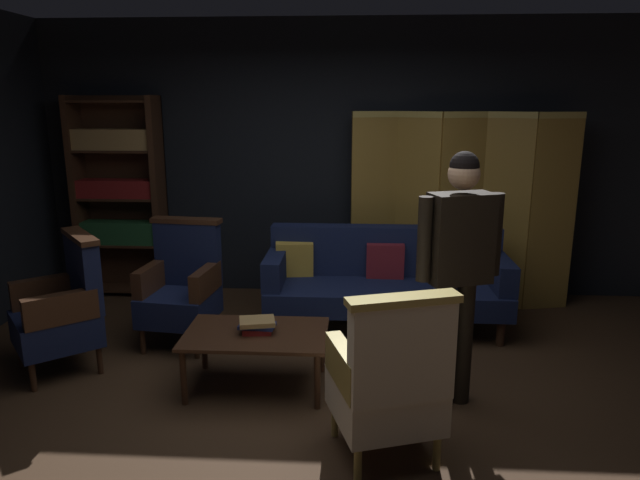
{
  "coord_description": "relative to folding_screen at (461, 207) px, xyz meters",
  "views": [
    {
      "loc": [
        0.26,
        -3.52,
        2.01
      ],
      "look_at": [
        0.0,
        0.8,
        0.95
      ],
      "focal_mm": 32.33,
      "sensor_mm": 36.0,
      "label": 1
    }
  ],
  "objects": [
    {
      "name": "armchair_wing_left",
      "position": [
        -3.2,
        -1.67,
        -0.5
      ],
      "size": [
        0.81,
        0.81,
        1.04
      ],
      "color": "#382114",
      "rests_on": "ground_plane"
    },
    {
      "name": "book_tan_leather",
      "position": [
        -1.7,
        -1.88,
        -0.49
      ],
      "size": [
        0.28,
        0.23,
        0.03
      ],
      "primitive_type": "cube",
      "rotation": [
        0.0,
        0.0,
        0.21
      ],
      "color": "#9E7A47",
      "rests_on": "book_navy_cloth"
    },
    {
      "name": "armchair_gilt_accent",
      "position": [
        -0.83,
        -2.67,
        -0.5
      ],
      "size": [
        0.73,
        0.72,
        1.04
      ],
      "color": "tan",
      "rests_on": "ground_plane"
    },
    {
      "name": "back_wall",
      "position": [
        -1.3,
        0.36,
        0.41
      ],
      "size": [
        7.2,
        0.1,
        2.8
      ],
      "primitive_type": "cube",
      "color": "black",
      "rests_on": "ground_plane"
    },
    {
      "name": "book_red_leather",
      "position": [
        -1.7,
        -1.88,
        -0.55
      ],
      "size": [
        0.21,
        0.17,
        0.04
      ],
      "primitive_type": "cube",
      "rotation": [
        0.0,
        0.0,
        0.1
      ],
      "color": "maroon",
      "rests_on": "coffee_table"
    },
    {
      "name": "standing_figure",
      "position": [
        -0.36,
        -2.01,
        0.04
      ],
      "size": [
        0.56,
        0.33,
        1.7
      ],
      "color": "black",
      "rests_on": "ground_plane"
    },
    {
      "name": "coffee_table",
      "position": [
        -1.71,
        -1.88,
        -0.61
      ],
      "size": [
        1.0,
        0.64,
        0.42
      ],
      "color": "#382114",
      "rests_on": "ground_plane"
    },
    {
      "name": "armchair_wing_right",
      "position": [
        -2.47,
        -1.11,
        -0.5
      ],
      "size": [
        0.65,
        0.64,
        1.04
      ],
      "color": "#382114",
      "rests_on": "ground_plane"
    },
    {
      "name": "book_navy_cloth",
      "position": [
        -1.7,
        -1.88,
        -0.52
      ],
      "size": [
        0.26,
        0.16,
        0.03
      ],
      "primitive_type": "cube",
      "rotation": [
        0.0,
        0.0,
        -0.08
      ],
      "color": "navy",
      "rests_on": "book_red_leather"
    },
    {
      "name": "bookshelf",
      "position": [
        -3.45,
        0.1,
        0.08
      ],
      "size": [
        0.9,
        0.32,
        2.05
      ],
      "color": "#382114",
      "rests_on": "ground_plane"
    },
    {
      "name": "velvet_couch",
      "position": [
        -0.75,
        -0.64,
        -0.53
      ],
      "size": [
        2.12,
        0.78,
        0.88
      ],
      "color": "#382114",
      "rests_on": "ground_plane"
    },
    {
      "name": "folding_screen",
      "position": [
        0.0,
        0.0,
        0.0
      ],
      "size": [
        2.15,
        0.35,
        1.9
      ],
      "color": "olive",
      "rests_on": "ground_plane"
    },
    {
      "name": "ground_plane",
      "position": [
        -1.3,
        -2.09,
        -0.99
      ],
      "size": [
        10.0,
        10.0,
        0.0
      ],
      "primitive_type": "plane",
      "color": "#3D2819"
    }
  ]
}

